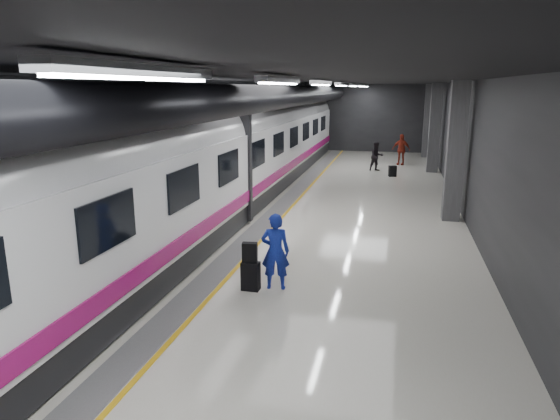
# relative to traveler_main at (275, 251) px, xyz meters

# --- Properties ---
(ground) EXTENTS (40.00, 40.00, 0.00)m
(ground) POSITION_rel_traveler_main_xyz_m (-0.26, 5.01, -0.84)
(ground) COLOR silver
(ground) RESTS_ON ground
(platform_hall) EXTENTS (10.02, 40.02, 4.51)m
(platform_hall) POSITION_rel_traveler_main_xyz_m (-0.55, 5.96, 2.69)
(platform_hall) COLOR black
(platform_hall) RESTS_ON ground
(train) EXTENTS (3.05, 38.00, 4.05)m
(train) POSITION_rel_traveler_main_xyz_m (-3.51, 5.00, 1.22)
(train) COLOR black
(train) RESTS_ON ground
(traveler_main) EXTENTS (0.67, 0.49, 1.69)m
(traveler_main) POSITION_rel_traveler_main_xyz_m (0.00, 0.00, 0.00)
(traveler_main) COLOR #1734AF
(traveler_main) RESTS_ON ground
(suitcase_main) EXTENTS (0.39, 0.25, 0.63)m
(suitcase_main) POSITION_rel_traveler_main_xyz_m (-0.50, -0.21, -0.53)
(suitcase_main) COLOR black
(suitcase_main) RESTS_ON ground
(shoulder_bag) EXTENTS (0.34, 0.21, 0.43)m
(shoulder_bag) POSITION_rel_traveler_main_xyz_m (-0.52, -0.18, -0.00)
(shoulder_bag) COLOR black
(shoulder_bag) RESTS_ON suitcase_main
(traveler_far_a) EXTENTS (0.94, 0.87, 1.54)m
(traveler_far_a) POSITION_rel_traveler_main_xyz_m (1.44, 16.63, -0.08)
(traveler_far_a) COLOR black
(traveler_far_a) RESTS_ON ground
(traveler_far_b) EXTENTS (1.09, 0.68, 1.73)m
(traveler_far_b) POSITION_rel_traveler_main_xyz_m (2.69, 19.13, 0.02)
(traveler_far_b) COLOR maroon
(traveler_far_b) RESTS_ON ground
(suitcase_far) EXTENTS (0.42, 0.33, 0.53)m
(suitcase_far) POSITION_rel_traveler_main_xyz_m (2.30, 15.07, -0.58)
(suitcase_far) COLOR black
(suitcase_far) RESTS_ON ground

